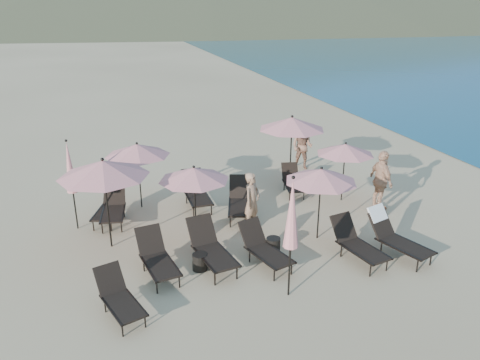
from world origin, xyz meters
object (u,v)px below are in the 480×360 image
object	(u,v)px
umbrella_open_0	(103,169)
side_table_0	(200,262)
lounger_6	(109,206)
umbrella_open_1	(194,174)
lounger_4	(357,243)
lounger_9	(240,200)
umbrella_closed_0	(292,214)
lounger_3	(264,248)
beachgoer_b	(302,146)
umbrella_open_4	(292,123)
lounger_1	(157,257)
lounger_5	(395,235)
lounger_7	(113,207)
umbrella_open_5	(345,149)
side_table_1	(273,246)
lounger_2	(211,248)
lounger_8	(196,192)
umbrella_open_3	(137,150)
umbrella_closed_1	(70,168)
beachgoer_a	(252,201)
lounger_10	(293,181)
beachgoer_c	(381,181)
umbrella_open_2	(321,175)
lounger_0	(119,297)

from	to	relation	value
umbrella_open_0	side_table_0	size ratio (longest dim) A/B	5.97
lounger_6	umbrella_open_0	world-z (taller)	umbrella_open_0
lounger_6	umbrella_open_1	size ratio (longest dim) A/B	0.84
lounger_4	lounger_9	distance (m)	3.98
umbrella_closed_0	lounger_6	bearing A→B (deg)	125.61
lounger_3	beachgoer_b	world-z (taller)	beachgoer_b
lounger_6	umbrella_open_4	bearing A→B (deg)	30.36
lounger_1	lounger_5	size ratio (longest dim) A/B	0.93
lounger_5	lounger_7	size ratio (longest dim) A/B	1.08
lounger_7	umbrella_open_5	xyz separation A→B (m)	(7.31, -0.48, 1.31)
lounger_5	side_table_1	bearing A→B (deg)	145.14
lounger_9	beachgoer_b	xyz separation A→B (m)	(3.56, 3.51, 0.41)
lounger_2	umbrella_closed_0	world-z (taller)	umbrella_closed_0
lounger_8	umbrella_open_3	distance (m)	2.28
umbrella_closed_1	beachgoer_a	bearing A→B (deg)	-16.28
lounger_5	lounger_10	size ratio (longest dim) A/B	1.19
lounger_8	umbrella_open_1	world-z (taller)	umbrella_open_1
umbrella_open_1	side_table_1	size ratio (longest dim) A/B	4.55
beachgoer_c	lounger_10	bearing A→B (deg)	45.29
lounger_2	umbrella_open_4	distance (m)	6.45
lounger_8	umbrella_open_1	xyz separation A→B (m)	(-0.43, -2.03, 1.37)
lounger_7	umbrella_open_3	bearing A→B (deg)	50.20
lounger_10	beachgoer_a	bearing A→B (deg)	-123.91
umbrella_open_4	side_table_1	xyz separation A→B (m)	(-2.35, -4.64, -2.00)
lounger_6	side_table_0	xyz separation A→B (m)	(2.01, -3.57, -0.23)
umbrella_open_0	side_table_1	bearing A→B (deg)	-21.79
lounger_9	umbrella_closed_0	bearing A→B (deg)	-75.43
lounger_5	umbrella_open_4	size ratio (longest dim) A/B	0.76
umbrella_open_2	side_table_0	size ratio (longest dim) A/B	5.00
lounger_2	side_table_0	world-z (taller)	lounger_2
lounger_3	umbrella_open_3	world-z (taller)	umbrella_open_3
umbrella_closed_0	side_table_1	xyz separation A→B (m)	(0.30, 1.82, -1.76)
umbrella_open_5	lounger_3	bearing A→B (deg)	-140.77
lounger_10	umbrella_open_3	world-z (taller)	umbrella_open_3
umbrella_closed_1	beachgoer_c	world-z (taller)	umbrella_closed_1
lounger_2	umbrella_open_3	world-z (taller)	umbrella_open_3
umbrella_closed_1	lounger_7	bearing A→B (deg)	11.08
umbrella_closed_1	beachgoer_b	xyz separation A→B (m)	(8.36, 3.06, -0.96)
umbrella_closed_1	lounger_3	bearing A→B (deg)	-36.62
umbrella_open_1	umbrella_closed_0	distance (m)	3.71
lounger_4	beachgoer_c	world-z (taller)	beachgoer_c
lounger_3	lounger_9	world-z (taller)	lounger_9
lounger_6	lounger_10	distance (m)	6.13
umbrella_open_0	beachgoer_a	size ratio (longest dim) A/B	1.47
beachgoer_b	lounger_3	bearing A→B (deg)	-71.57
umbrella_open_5	lounger_10	bearing A→B (deg)	140.11
lounger_10	umbrella_open_5	bearing A→B (deg)	-29.43
umbrella_open_0	umbrella_open_2	distance (m)	5.66
side_table_1	lounger_0	bearing A→B (deg)	-159.75
lounger_7	lounger_6	bearing A→B (deg)	134.28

